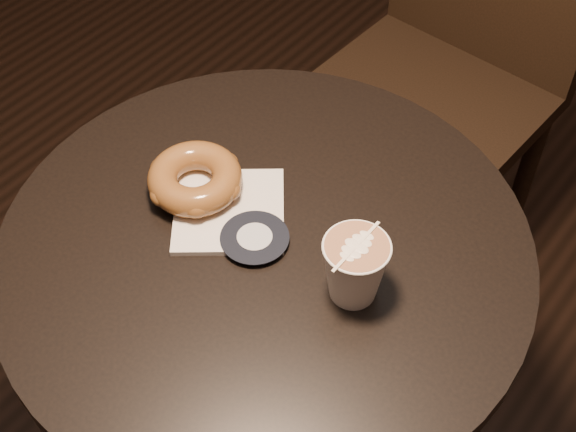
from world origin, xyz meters
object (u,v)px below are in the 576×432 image
at_px(cafe_table, 268,326).
at_px(chair, 459,31).
at_px(pastry_bag, 229,211).
at_px(latte_cup, 355,269).
at_px(doughnut, 195,178).

height_order(cafe_table, chair, chair).
bearing_deg(pastry_bag, latte_cup, -39.80).
bearing_deg(doughnut, pastry_bag, 0.24).
distance_m(doughnut, latte_cup, 0.26).
height_order(pastry_bag, latte_cup, latte_cup).
relative_size(chair, doughnut, 8.55).
bearing_deg(pastry_bag, doughnut, 141.44).
relative_size(pastry_bag, latte_cup, 1.60).
height_order(chair, latte_cup, chair).
bearing_deg(chair, doughnut, -88.99).
distance_m(chair, pastry_bag, 0.73).
xyz_separation_m(cafe_table, latte_cup, (0.13, 0.01, 0.24)).
xyz_separation_m(pastry_bag, doughnut, (-0.06, -0.00, 0.02)).
relative_size(chair, latte_cup, 12.04).
relative_size(pastry_bag, doughnut, 1.14).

